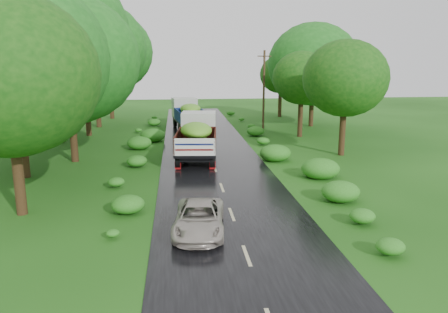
{
  "coord_description": "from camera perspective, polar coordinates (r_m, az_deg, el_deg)",
  "views": [
    {
      "loc": [
        -2.22,
        -13.35,
        6.41
      ],
      "look_at": [
        0.08,
        7.75,
        1.7
      ],
      "focal_mm": 35.0,
      "sensor_mm": 36.0,
      "label": 1
    }
  ],
  "objects": [
    {
      "name": "ground",
      "position": [
        14.98,
        2.98,
        -12.85
      ],
      "size": [
        120.0,
        120.0,
        0.0
      ],
      "primitive_type": "plane",
      "color": "#15420E",
      "rests_on": "ground"
    },
    {
      "name": "road",
      "position": [
        19.57,
        0.64,
        -6.59
      ],
      "size": [
        6.5,
        80.0,
        0.02
      ],
      "primitive_type": "cube",
      "color": "black",
      "rests_on": "ground"
    },
    {
      "name": "road_lines",
      "position": [
        20.5,
        0.31,
        -5.65
      ],
      "size": [
        0.12,
        69.6,
        0.0
      ],
      "color": "#BFB78C",
      "rests_on": "road"
    },
    {
      "name": "truck_near",
      "position": [
        28.72,
        -3.49,
        2.87
      ],
      "size": [
        3.05,
        6.99,
        2.85
      ],
      "rotation": [
        0.0,
        0.0,
        -0.1
      ],
      "color": "black",
      "rests_on": "ground"
    },
    {
      "name": "truck_far",
      "position": [
        41.23,
        -4.74,
        5.74
      ],
      "size": [
        3.21,
        6.89,
        2.79
      ],
      "rotation": [
        0.0,
        0.0,
        0.14
      ],
      "color": "black",
      "rests_on": "ground"
    },
    {
      "name": "car",
      "position": [
        16.62,
        -3.25,
        -8.07
      ],
      "size": [
        2.23,
        4.16,
        1.11
      ],
      "primitive_type": "imported",
      "rotation": [
        0.0,
        0.0,
        -0.1
      ],
      "color": "#ADA49A",
      "rests_on": "road"
    },
    {
      "name": "utility_pole",
      "position": [
        41.33,
        5.22,
        8.77
      ],
      "size": [
        1.27,
        0.35,
        7.29
      ],
      "rotation": [
        0.0,
        0.0,
        -0.21
      ],
      "color": "#382616",
      "rests_on": "ground"
    },
    {
      "name": "trees_left",
      "position": [
        35.34,
        -19.38,
        12.82
      ],
      "size": [
        7.08,
        35.29,
        10.51
      ],
      "color": "black",
      "rests_on": "ground"
    },
    {
      "name": "trees_right",
      "position": [
        40.68,
        11.13,
        10.81
      ],
      "size": [
        6.43,
        23.95,
        7.87
      ],
      "color": "black",
      "rests_on": "ground"
    },
    {
      "name": "shrubs",
      "position": [
        28.11,
        -1.54,
        0.05
      ],
      "size": [
        11.9,
        44.0,
        0.7
      ],
      "color": "#2A6C19",
      "rests_on": "ground"
    }
  ]
}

